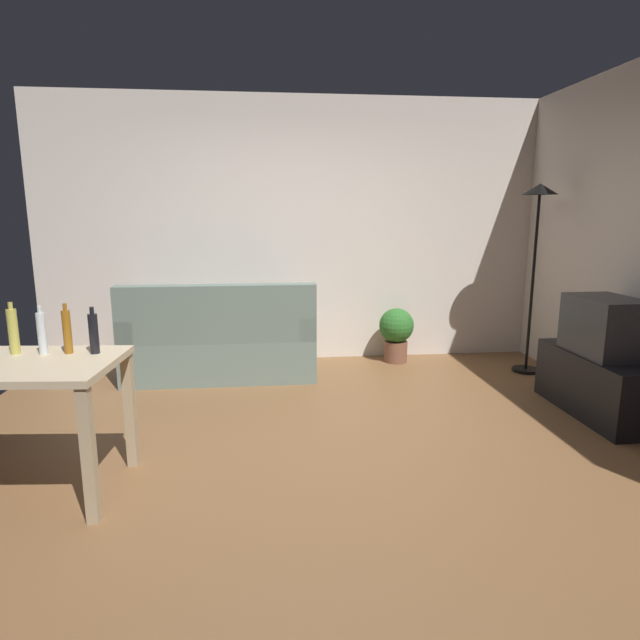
% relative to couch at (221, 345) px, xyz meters
% --- Properties ---
extents(ground_plane, '(5.20, 4.40, 0.02)m').
position_rel_couch_xyz_m(ground_plane, '(0.74, -1.59, -0.32)').
color(ground_plane, brown).
extents(wall_rear, '(5.20, 0.10, 2.70)m').
position_rel_couch_xyz_m(wall_rear, '(0.74, 0.61, 1.04)').
color(wall_rear, silver).
rests_on(wall_rear, ground_plane).
extents(couch, '(1.77, 0.84, 0.92)m').
position_rel_couch_xyz_m(couch, '(0.00, 0.00, 0.00)').
color(couch, slate).
rests_on(couch, ground_plane).
extents(tv_stand, '(0.44, 1.10, 0.48)m').
position_rel_couch_xyz_m(tv_stand, '(2.99, -1.31, -0.07)').
color(tv_stand, black).
rests_on(tv_stand, ground_plane).
extents(tv, '(0.41, 0.60, 0.44)m').
position_rel_couch_xyz_m(tv, '(2.99, -1.31, 0.39)').
color(tv, '#2D2D33').
rests_on(tv, tv_stand).
extents(torchiere_lamp, '(0.32, 0.32, 1.81)m').
position_rel_couch_xyz_m(torchiere_lamp, '(2.99, -0.17, 1.11)').
color(torchiere_lamp, black).
rests_on(torchiere_lamp, ground_plane).
extents(desk, '(1.25, 0.80, 0.76)m').
position_rel_couch_xyz_m(desk, '(-0.99, -2.08, 0.34)').
color(desk, '#C6B28E').
rests_on(desk, ground_plane).
extents(potted_plant, '(0.36, 0.36, 0.57)m').
position_rel_couch_xyz_m(potted_plant, '(1.79, 0.31, 0.02)').
color(potted_plant, brown).
rests_on(potted_plant, ground_plane).
extents(bottle_squat, '(0.05, 0.05, 0.30)m').
position_rel_couch_xyz_m(bottle_squat, '(-0.99, -1.91, 0.59)').
color(bottle_squat, '#BCB24C').
rests_on(bottle_squat, desk).
extents(bottle_clear, '(0.05, 0.05, 0.28)m').
position_rel_couch_xyz_m(bottle_clear, '(-0.82, -1.94, 0.58)').
color(bottle_clear, silver).
rests_on(bottle_clear, desk).
extents(bottle_amber, '(0.05, 0.05, 0.29)m').
position_rel_couch_xyz_m(bottle_amber, '(-0.69, -1.93, 0.58)').
color(bottle_amber, '#9E6019').
rests_on(bottle_amber, desk).
extents(bottle_dark, '(0.05, 0.05, 0.27)m').
position_rel_couch_xyz_m(bottle_dark, '(-0.54, -1.95, 0.57)').
color(bottle_dark, black).
rests_on(bottle_dark, desk).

